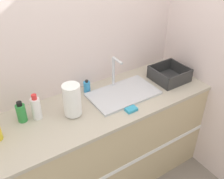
{
  "coord_description": "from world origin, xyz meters",
  "views": [
    {
      "loc": [
        -0.85,
        -1.16,
        2.17
      ],
      "look_at": [
        0.09,
        0.28,
        1.03
      ],
      "focal_mm": 42.0,
      "sensor_mm": 36.0,
      "label": 1
    }
  ],
  "objects_px": {
    "bottle_white_spray": "(36,108)",
    "soap_dispenser": "(87,87)",
    "bottle_green": "(21,113)",
    "paper_towel_roll": "(72,100)",
    "sink": "(123,92)",
    "dish_rack": "(169,75)"
  },
  "relations": [
    {
      "from": "sink",
      "to": "paper_towel_roll",
      "type": "relative_size",
      "value": 2.2
    },
    {
      "from": "paper_towel_roll",
      "to": "soap_dispenser",
      "type": "distance_m",
      "value": 0.33
    },
    {
      "from": "paper_towel_roll",
      "to": "bottle_white_spray",
      "type": "relative_size",
      "value": 1.26
    },
    {
      "from": "bottle_green",
      "to": "soap_dispenser",
      "type": "xyz_separation_m",
      "value": [
        0.58,
        0.08,
        -0.02
      ]
    },
    {
      "from": "bottle_white_spray",
      "to": "soap_dispenser",
      "type": "bearing_deg",
      "value": 12.75
    },
    {
      "from": "bottle_white_spray",
      "to": "bottle_green",
      "type": "relative_size",
      "value": 1.22
    },
    {
      "from": "sink",
      "to": "paper_towel_roll",
      "type": "bearing_deg",
      "value": -178.18
    },
    {
      "from": "paper_towel_roll",
      "to": "bottle_green",
      "type": "height_order",
      "value": "paper_towel_roll"
    },
    {
      "from": "dish_rack",
      "to": "bottle_green",
      "type": "height_order",
      "value": "bottle_green"
    },
    {
      "from": "sink",
      "to": "paper_towel_roll",
      "type": "xyz_separation_m",
      "value": [
        -0.47,
        -0.01,
        0.11
      ]
    },
    {
      "from": "soap_dispenser",
      "to": "sink",
      "type": "bearing_deg",
      "value": -41.52
    },
    {
      "from": "paper_towel_roll",
      "to": "bottle_white_spray",
      "type": "height_order",
      "value": "paper_towel_roll"
    },
    {
      "from": "paper_towel_roll",
      "to": "dish_rack",
      "type": "height_order",
      "value": "paper_towel_roll"
    },
    {
      "from": "paper_towel_roll",
      "to": "bottle_green",
      "type": "xyz_separation_m",
      "value": [
        -0.34,
        0.14,
        -0.06
      ]
    },
    {
      "from": "dish_rack",
      "to": "bottle_white_spray",
      "type": "bearing_deg",
      "value": 174.0
    },
    {
      "from": "bottle_white_spray",
      "to": "bottle_green",
      "type": "distance_m",
      "value": 0.11
    },
    {
      "from": "dish_rack",
      "to": "soap_dispenser",
      "type": "relative_size",
      "value": 2.64
    },
    {
      "from": "sink",
      "to": "bottle_white_spray",
      "type": "xyz_separation_m",
      "value": [
        -0.71,
        0.1,
        0.07
      ]
    },
    {
      "from": "bottle_green",
      "to": "soap_dispenser",
      "type": "bearing_deg",
      "value": 8.0
    },
    {
      "from": "bottle_green",
      "to": "soap_dispenser",
      "type": "height_order",
      "value": "bottle_green"
    },
    {
      "from": "sink",
      "to": "bottle_white_spray",
      "type": "height_order",
      "value": "sink"
    },
    {
      "from": "sink",
      "to": "dish_rack",
      "type": "xyz_separation_m",
      "value": [
        0.5,
        -0.03,
        0.02
      ]
    }
  ]
}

